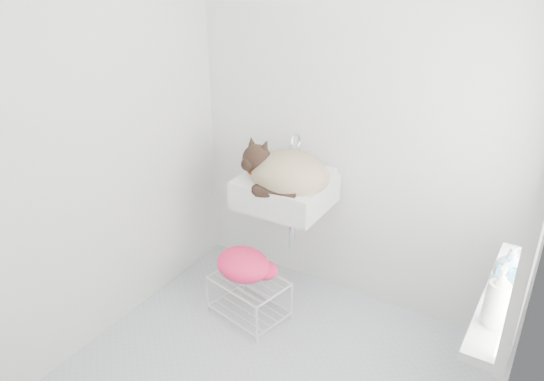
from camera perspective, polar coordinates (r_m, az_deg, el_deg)
The scene contains 12 objects.
back_wall at distance 3.20m, azimuth 9.41°, elevation 8.11°, with size 2.20×0.02×2.50m, color white.
right_wall at distance 2.08m, azimuth 27.09°, elevation -4.66°, with size 0.02×2.00×2.50m, color white.
left_wall at distance 3.03m, azimuth -18.17°, elevation 6.17°, with size 0.02×2.00×2.50m, color white.
windowsill at distance 2.47m, azimuth 23.56°, elevation -10.57°, with size 0.16×0.88×0.04m, color white.
sink at distance 3.26m, azimuth 1.43°, elevation 1.29°, with size 0.54×0.47×0.22m, color white.
faucet at distance 3.36m, azimuth 2.99°, elevation 4.56°, with size 0.20×0.14×0.20m, color silver, non-canonical shape.
cat at distance 3.23m, azimuth 1.43°, elevation 1.82°, with size 0.54×0.45×0.33m.
wire_rack at distance 3.42m, azimuth -2.47°, elevation -11.09°, with size 0.44×0.31×0.27m, color white.
towel at distance 3.38m, azimuth -3.08°, elevation -8.59°, with size 0.37×0.26×0.15m, color red.
bottle_a at distance 2.28m, azimuth 22.48°, elevation -13.01°, with size 0.08×0.08×0.22m, color white.
bottle_b at distance 2.45m, azimuth 23.40°, elevation -10.18°, with size 0.08×0.08×0.18m, color teal.
bottle_c at distance 2.54m, azimuth 23.81°, elevation -8.92°, with size 0.13×0.13×0.17m, color #A7B8C3.
Camera 1 is at (1.11, -1.84, 2.20)m, focal length 35.15 mm.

